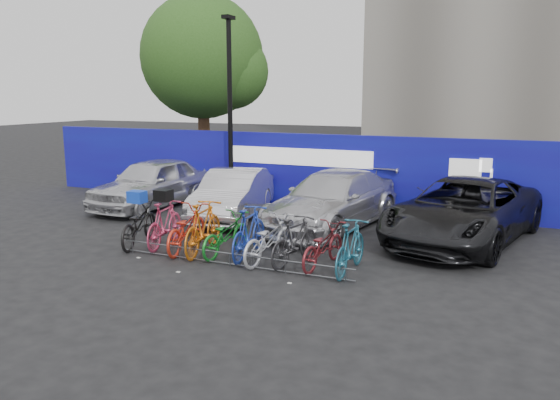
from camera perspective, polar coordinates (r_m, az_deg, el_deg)
The scene contains 21 objects.
ground at distance 12.46m, azimuth -3.90°, elevation -6.12°, with size 100.00×100.00×0.00m, color black.
hoarding at distance 17.62m, azimuth 5.03°, elevation 2.97°, with size 22.00×0.18×2.40m.
tree at distance 24.03m, azimuth -7.59°, elevation 14.31°, with size 5.40×5.20×7.80m.
lamppost at distance 18.18m, azimuth -5.25°, elevation 9.76°, with size 0.25×0.50×6.11m.
bike_rack at distance 11.90m, azimuth -5.24°, elevation -6.14°, with size 5.60×0.03×0.30m.
car_0 at distance 18.30m, azimuth -13.25°, elevation 1.76°, with size 1.90×4.73×1.61m, color silver.
car_1 at distance 16.32m, azimuth -4.94°, elevation 0.60°, with size 1.52×4.37×1.44m, color silver.
car_2 at distance 15.19m, azimuth 5.50°, elevation -0.01°, with size 2.15×5.29×1.54m, color silver.
car_3 at distance 14.38m, azimuth 18.65°, elevation -1.08°, with size 2.63×5.71×1.59m, color black.
bike_0 at distance 13.83m, azimuth -14.58°, elevation -2.43°, with size 0.71×2.02×1.06m, color black.
bike_1 at distance 13.53m, azimuth -11.96°, elevation -2.45°, with size 0.53×1.89×1.14m, color #C0375C.
bike_2 at distance 13.10m, azimuth -9.78°, elevation -2.97°, with size 0.71×2.02×1.06m, color red.
bike_3 at distance 12.79m, azimuth -8.03°, elevation -2.88°, with size 0.58×2.05×1.23m, color #D16612.
bike_4 at distance 12.65m, azimuth -5.69°, elevation -3.61°, with size 0.64×1.83×0.96m, color #167E24.
bike_5 at distance 12.37m, azimuth -3.25°, elevation -3.40°, with size 0.55×1.96×1.18m, color #1E38A6.
bike_6 at distance 12.07m, azimuth -1.19°, elevation -4.14°, with size 0.67×1.93×1.02m, color #B6B8BF.
bike_7 at distance 11.86m, azimuth 1.58°, elevation -4.29°, with size 0.50×1.78×1.07m, color #29292B.
bike_8 at distance 11.75m, azimuth 4.47°, elevation -4.80°, with size 0.62×1.79×0.94m, color maroon.
bike_9 at distance 11.39m, azimuth 7.37°, elevation -4.91°, with size 0.52×1.85×1.11m, color #21637B.
cargo_crate at distance 13.69m, azimuth -14.71°, elevation 0.32°, with size 0.40×0.31×0.29m, color #123BBD.
cargo_topcase at distance 13.39m, azimuth -12.08°, elevation 0.49°, with size 0.37×0.33×0.27m, color black.
Camera 1 is at (5.48, -10.56, 3.68)m, focal length 35.00 mm.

